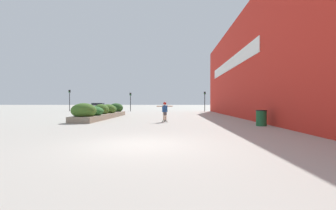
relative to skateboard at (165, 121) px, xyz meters
name	(u,v)px	position (x,y,z in m)	size (l,w,h in m)	color
ground_plane	(139,145)	(-0.46, -9.46, -0.07)	(300.00, 300.00, 0.00)	#ADA89E
building_wall_right	(247,64)	(7.20, 3.14, 4.87)	(0.67, 37.56, 9.87)	red
planter_box	(103,112)	(-5.96, 3.56, 0.55)	(1.90, 11.26, 1.42)	gray
skateboard	(165,121)	(0.00, 0.00, 0.00)	(0.45, 0.60, 0.09)	black
skateboarder	(165,109)	(0.00, 0.00, 0.89)	(1.20, 0.72, 1.42)	tan
trash_bin	(261,118)	(6.19, -2.92, 0.43)	(0.66, 0.66, 0.99)	#1E5B33
car_leftmost	(256,106)	(15.88, 24.95, 0.73)	(4.00, 1.97, 1.49)	silver
car_center_left	(98,106)	(-14.46, 27.13, 0.70)	(3.87, 1.92, 1.42)	silver
traffic_light_left	(130,99)	(-6.73, 20.54, 2.10)	(0.28, 0.30, 3.15)	black
traffic_light_right	(205,98)	(5.77, 20.45, 2.21)	(0.28, 0.30, 3.32)	black
traffic_light_far_left	(70,97)	(-17.34, 20.90, 2.42)	(0.28, 0.30, 3.67)	black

